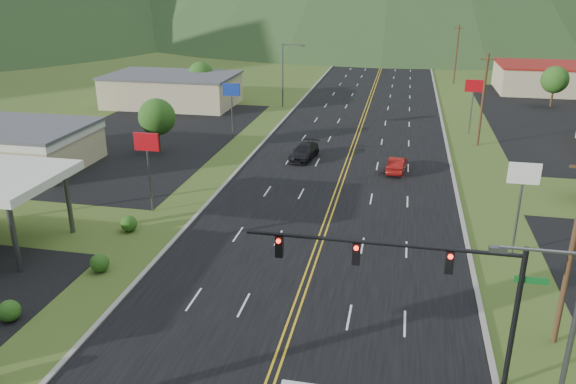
% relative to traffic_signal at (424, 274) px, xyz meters
% --- Properties ---
extents(traffic_signal, '(13.10, 0.43, 7.00)m').
position_rel_traffic_signal_xyz_m(traffic_signal, '(0.00, 0.00, 0.00)').
color(traffic_signal, black).
rests_on(traffic_signal, ground).
extents(streetlight_east, '(3.28, 0.25, 9.00)m').
position_rel_traffic_signal_xyz_m(streetlight_east, '(4.70, -4.00, -0.15)').
color(streetlight_east, '#59595E').
rests_on(streetlight_east, ground).
extents(streetlight_west, '(3.28, 0.25, 9.00)m').
position_rel_traffic_signal_xyz_m(streetlight_west, '(-18.16, 56.00, -0.15)').
color(streetlight_west, '#59595E').
rests_on(streetlight_west, ground).
extents(building_west_mid, '(14.40, 10.40, 4.10)m').
position_rel_traffic_signal_xyz_m(building_west_mid, '(-38.48, 24.00, -3.06)').
color(building_west_mid, '#C5B789').
rests_on(building_west_mid, ground).
extents(building_west_far, '(18.40, 11.40, 4.50)m').
position_rel_traffic_signal_xyz_m(building_west_far, '(-34.48, 54.00, -3.07)').
color(building_west_far, '#C5B789').
rests_on(building_west_far, ground).
extents(building_east_far, '(16.40, 12.40, 4.50)m').
position_rel_traffic_signal_xyz_m(building_east_far, '(21.52, 76.00, -3.07)').
color(building_east_far, '#C5B789').
rests_on(building_east_far, ground).
extents(pole_sign_west_a, '(2.00, 0.18, 6.40)m').
position_rel_traffic_signal_xyz_m(pole_sign_west_a, '(-20.48, 16.00, -0.28)').
color(pole_sign_west_a, '#59595E').
rests_on(pole_sign_west_a, ground).
extents(pole_sign_west_b, '(2.00, 0.18, 6.40)m').
position_rel_traffic_signal_xyz_m(pole_sign_west_b, '(-20.48, 38.00, -0.28)').
color(pole_sign_west_b, '#59595E').
rests_on(pole_sign_west_b, ground).
extents(pole_sign_east_a, '(2.00, 0.18, 6.40)m').
position_rel_traffic_signal_xyz_m(pole_sign_east_a, '(6.52, 14.00, -0.28)').
color(pole_sign_east_a, '#59595E').
rests_on(pole_sign_east_a, ground).
extents(pole_sign_east_b, '(2.00, 0.18, 6.40)m').
position_rel_traffic_signal_xyz_m(pole_sign_east_b, '(6.52, 46.00, -0.28)').
color(pole_sign_east_b, '#59595E').
rests_on(pole_sign_east_b, ground).
extents(tree_west_a, '(3.84, 3.84, 5.82)m').
position_rel_traffic_signal_xyz_m(tree_west_a, '(-26.48, 31.00, -1.44)').
color(tree_west_a, '#382314').
rests_on(tree_west_a, ground).
extents(tree_west_b, '(3.84, 3.84, 5.82)m').
position_rel_traffic_signal_xyz_m(tree_west_b, '(-31.48, 58.00, -1.44)').
color(tree_west_b, '#382314').
rests_on(tree_west_b, ground).
extents(tree_east_b, '(3.84, 3.84, 5.82)m').
position_rel_traffic_signal_xyz_m(tree_east_b, '(19.52, 64.00, -1.44)').
color(tree_east_b, '#382314').
rests_on(tree_east_b, ground).
extents(utility_pole_a, '(1.60, 0.28, 10.00)m').
position_rel_traffic_signal_xyz_m(utility_pole_a, '(7.02, 4.00, -0.20)').
color(utility_pole_a, '#382314').
rests_on(utility_pole_a, ground).
extents(utility_pole_b, '(1.60, 0.28, 10.00)m').
position_rel_traffic_signal_xyz_m(utility_pole_b, '(7.02, 41.00, -0.20)').
color(utility_pole_b, '#382314').
rests_on(utility_pole_b, ground).
extents(utility_pole_c, '(1.60, 0.28, 10.00)m').
position_rel_traffic_signal_xyz_m(utility_pole_c, '(7.02, 81.00, -0.20)').
color(utility_pole_c, '#382314').
rests_on(utility_pole_c, ground).
extents(utility_pole_d, '(1.60, 0.28, 10.00)m').
position_rel_traffic_signal_xyz_m(utility_pole_d, '(7.02, 121.00, -0.20)').
color(utility_pole_d, '#382314').
rests_on(utility_pole_d, ground).
extents(car_dark_mid, '(2.75, 5.38, 1.49)m').
position_rel_traffic_signal_xyz_m(car_dark_mid, '(-11.01, 31.95, -4.58)').
color(car_dark_mid, black).
rests_on(car_dark_mid, ground).
extents(car_red_far, '(1.95, 4.46, 1.43)m').
position_rel_traffic_signal_xyz_m(car_red_far, '(-1.59, 29.77, -4.62)').
color(car_red_far, maroon).
rests_on(car_red_far, ground).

